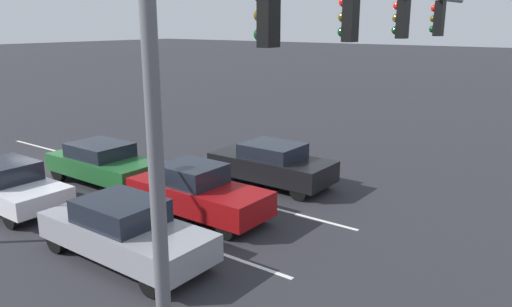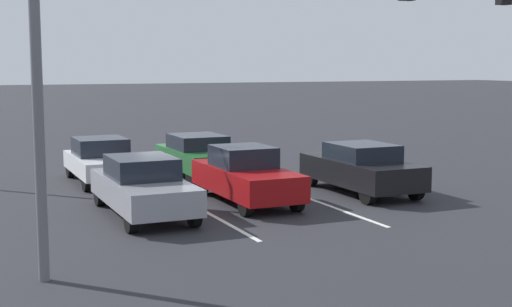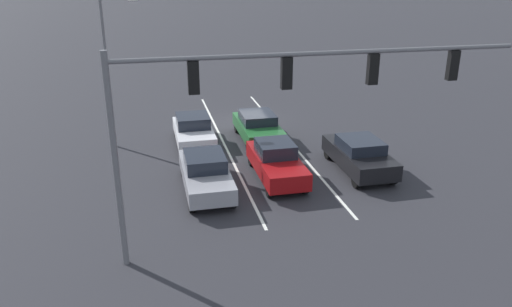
{
  "view_description": "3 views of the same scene",
  "coord_description": "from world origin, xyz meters",
  "px_view_note": "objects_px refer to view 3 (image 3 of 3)",
  "views": [
    {
      "loc": [
        10.5,
        17.93,
        5.7
      ],
      "look_at": [
        -0.79,
        9.51,
        1.99
      ],
      "focal_mm": 35.0,
      "sensor_mm": 36.0,
      "label": 1
    },
    {
      "loc": [
        8.13,
        26.59,
        3.94
      ],
      "look_at": [
        -0.34,
        7.56,
        1.33
      ],
      "focal_mm": 50.0,
      "sensor_mm": 36.0,
      "label": 2
    },
    {
      "loc": [
        5.51,
        27.43,
        8.87
      ],
      "look_at": [
        1.08,
        7.94,
        1.18
      ],
      "focal_mm": 35.0,
      "sensor_mm": 36.0,
      "label": 3
    }
  ],
  "objects_px": {
    "car_silver_rightlane_second": "(193,130)",
    "car_maroon_midlane_front": "(276,161)",
    "street_lamp_right_shoulder": "(111,62)",
    "car_black_leftlane_front": "(359,155)",
    "car_gray_rightlane_front": "(206,173)",
    "car_darkgreen_midlane_second": "(258,126)",
    "traffic_signal_gantry": "(265,94)"
  },
  "relations": [
    {
      "from": "car_silver_rightlane_second",
      "to": "car_maroon_midlane_front",
      "type": "bearing_deg",
      "value": 120.16
    },
    {
      "from": "car_maroon_midlane_front",
      "to": "street_lamp_right_shoulder",
      "type": "relative_size",
      "value": 0.6
    },
    {
      "from": "car_maroon_midlane_front",
      "to": "car_black_leftlane_front",
      "type": "bearing_deg",
      "value": 179.58
    },
    {
      "from": "car_gray_rightlane_front",
      "to": "car_silver_rightlane_second",
      "type": "xyz_separation_m",
      "value": [
        -0.12,
        -5.76,
        -0.02
      ]
    },
    {
      "from": "car_darkgreen_midlane_second",
      "to": "traffic_signal_gantry",
      "type": "height_order",
      "value": "traffic_signal_gantry"
    },
    {
      "from": "car_black_leftlane_front",
      "to": "street_lamp_right_shoulder",
      "type": "distance_m",
      "value": 12.66
    },
    {
      "from": "car_black_leftlane_front",
      "to": "car_maroon_midlane_front",
      "type": "bearing_deg",
      "value": -0.42
    },
    {
      "from": "street_lamp_right_shoulder",
      "to": "car_gray_rightlane_front",
      "type": "bearing_deg",
      "value": 120.39
    },
    {
      "from": "car_darkgreen_midlane_second",
      "to": "car_gray_rightlane_front",
      "type": "bearing_deg",
      "value": 57.65
    },
    {
      "from": "car_black_leftlane_front",
      "to": "car_silver_rightlane_second",
      "type": "distance_m",
      "value": 8.66
    },
    {
      "from": "car_darkgreen_midlane_second",
      "to": "street_lamp_right_shoulder",
      "type": "relative_size",
      "value": 0.59
    },
    {
      "from": "street_lamp_right_shoulder",
      "to": "car_darkgreen_midlane_second",
      "type": "bearing_deg",
      "value": 173.89
    },
    {
      "from": "car_maroon_midlane_front",
      "to": "car_darkgreen_midlane_second",
      "type": "xyz_separation_m",
      "value": [
        -0.33,
        -4.97,
        0.0
      ]
    },
    {
      "from": "car_maroon_midlane_front",
      "to": "traffic_signal_gantry",
      "type": "xyz_separation_m",
      "value": [
        1.86,
        5.36,
        4.42
      ]
    },
    {
      "from": "car_gray_rightlane_front",
      "to": "car_silver_rightlane_second",
      "type": "height_order",
      "value": "car_gray_rightlane_front"
    },
    {
      "from": "car_black_leftlane_front",
      "to": "car_darkgreen_midlane_second",
      "type": "distance_m",
      "value": 6.11
    },
    {
      "from": "car_black_leftlane_front",
      "to": "traffic_signal_gantry",
      "type": "relative_size",
      "value": 0.35
    },
    {
      "from": "car_black_leftlane_front",
      "to": "street_lamp_right_shoulder",
      "type": "height_order",
      "value": "street_lamp_right_shoulder"
    },
    {
      "from": "car_silver_rightlane_second",
      "to": "car_gray_rightlane_front",
      "type": "bearing_deg",
      "value": 88.81
    },
    {
      "from": "car_gray_rightlane_front",
      "to": "car_silver_rightlane_second",
      "type": "relative_size",
      "value": 1.12
    },
    {
      "from": "car_black_leftlane_front",
      "to": "traffic_signal_gantry",
      "type": "height_order",
      "value": "traffic_signal_gantry"
    },
    {
      "from": "traffic_signal_gantry",
      "to": "car_silver_rightlane_second",
      "type": "bearing_deg",
      "value": -83.64
    },
    {
      "from": "car_darkgreen_midlane_second",
      "to": "street_lamp_right_shoulder",
      "type": "xyz_separation_m",
      "value": [
        7.17,
        -0.77,
        3.55
      ]
    },
    {
      "from": "car_maroon_midlane_front",
      "to": "car_darkgreen_midlane_second",
      "type": "height_order",
      "value": "car_maroon_midlane_front"
    },
    {
      "from": "car_darkgreen_midlane_second",
      "to": "traffic_signal_gantry",
      "type": "bearing_deg",
      "value": 78.02
    },
    {
      "from": "traffic_signal_gantry",
      "to": "street_lamp_right_shoulder",
      "type": "distance_m",
      "value": 12.19
    },
    {
      "from": "car_darkgreen_midlane_second",
      "to": "street_lamp_right_shoulder",
      "type": "bearing_deg",
      "value": -6.11
    },
    {
      "from": "traffic_signal_gantry",
      "to": "car_darkgreen_midlane_second",
      "type": "bearing_deg",
      "value": -101.98
    },
    {
      "from": "car_black_leftlane_front",
      "to": "car_gray_rightlane_front",
      "type": "bearing_deg",
      "value": 4.16
    },
    {
      "from": "car_maroon_midlane_front",
      "to": "car_silver_rightlane_second",
      "type": "relative_size",
      "value": 1.07
    },
    {
      "from": "car_maroon_midlane_front",
      "to": "traffic_signal_gantry",
      "type": "height_order",
      "value": "traffic_signal_gantry"
    },
    {
      "from": "traffic_signal_gantry",
      "to": "street_lamp_right_shoulder",
      "type": "relative_size",
      "value": 1.69
    }
  ]
}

